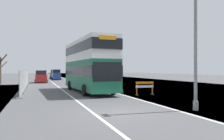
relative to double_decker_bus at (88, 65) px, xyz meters
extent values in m
cube|color=#4C4C4F|center=(-1.09, -11.03, -2.76)|extent=(140.00, 280.00, 0.10)
cube|color=#B2AFA8|center=(2.27, -11.03, -2.71)|extent=(0.24, 196.00, 0.01)
cube|color=silver|center=(-2.23, -11.03, -2.71)|extent=(0.16, 168.00, 0.01)
cube|color=#196042|center=(0.00, 0.01, -0.98)|extent=(3.16, 10.83, 2.75)
cube|color=white|center=(0.00, 0.01, 0.59)|extent=(3.16, 10.83, 0.40)
cube|color=white|center=(0.00, 0.01, 1.59)|extent=(3.13, 10.73, 1.59)
cube|color=black|center=(0.00, 0.01, -0.57)|extent=(3.19, 10.94, 0.88)
cube|color=black|center=(0.00, 0.01, 1.59)|extent=(3.18, 10.89, 0.88)
cube|color=black|center=(0.30, -5.36, -0.64)|extent=(2.37, 0.19, 1.51)
cube|color=orange|center=(0.30, -5.36, 2.02)|extent=(1.42, 0.14, 0.32)
cube|color=#196042|center=(0.00, 0.01, -2.18)|extent=(3.19, 10.94, 0.36)
cylinder|color=black|center=(-1.10, -3.38, -2.21)|extent=(0.35, 1.02, 1.00)
cylinder|color=black|center=(1.47, -3.24, -2.21)|extent=(0.35, 1.02, 1.00)
cylinder|color=black|center=(-1.45, 2.88, -2.21)|extent=(0.35, 1.02, 1.00)
cylinder|color=black|center=(1.12, 3.02, -2.21)|extent=(0.35, 1.02, 1.00)
cylinder|color=gray|center=(3.28, -11.81, 1.25)|extent=(0.18, 0.18, 7.92)
cylinder|color=gray|center=(3.28, -11.81, -2.46)|extent=(0.29, 0.29, 0.50)
cube|color=orange|center=(3.98, -4.44, -1.62)|extent=(1.71, 0.11, 0.20)
cube|color=white|center=(3.98, -4.44, -1.94)|extent=(1.71, 0.11, 0.20)
cube|color=orange|center=(3.22, -4.46, -2.17)|extent=(0.07, 0.07, 1.08)
cube|color=black|center=(3.22, -4.46, -2.67)|extent=(0.15, 0.44, 0.08)
cube|color=orange|center=(4.75, -4.43, -2.17)|extent=(0.07, 0.07, 1.08)
cube|color=black|center=(4.75, -4.43, -2.67)|extent=(0.15, 0.44, 0.08)
cube|color=#A8AAAD|center=(-6.19, -1.76, -1.62)|extent=(0.04, 3.26, 2.07)
cube|color=#A8AAAD|center=(-6.19, 1.64, -1.62)|extent=(0.04, 3.26, 2.07)
cube|color=#A8AAAD|center=(-6.19, 5.04, -1.62)|extent=(0.04, 3.26, 2.07)
cube|color=#A8AAAD|center=(-6.19, 8.44, -1.62)|extent=(0.04, 3.26, 2.07)
cube|color=#A8AAAD|center=(-6.19, 11.84, -1.62)|extent=(0.04, 3.26, 2.07)
cube|color=#A8AAAD|center=(-6.19, 15.24, -1.62)|extent=(0.04, 3.26, 2.07)
cylinder|color=#939699|center=(-6.19, -3.46, -1.62)|extent=(0.06, 0.06, 2.17)
cube|color=gray|center=(-6.19, -3.46, -2.65)|extent=(0.44, 0.20, 0.12)
cylinder|color=#939699|center=(-6.19, -0.06, -1.62)|extent=(0.06, 0.06, 2.17)
cube|color=gray|center=(-6.19, -0.06, -2.65)|extent=(0.44, 0.20, 0.12)
cylinder|color=#939699|center=(-6.19, 3.34, -1.62)|extent=(0.06, 0.06, 2.17)
cube|color=gray|center=(-6.19, 3.34, -2.65)|extent=(0.44, 0.20, 0.12)
cylinder|color=#939699|center=(-6.19, 6.74, -1.62)|extent=(0.06, 0.06, 2.17)
cube|color=gray|center=(-6.19, 6.74, -2.65)|extent=(0.44, 0.20, 0.12)
cylinder|color=#939699|center=(-6.19, 10.14, -1.62)|extent=(0.06, 0.06, 2.17)
cube|color=gray|center=(-6.19, 10.14, -2.65)|extent=(0.44, 0.20, 0.12)
cylinder|color=#939699|center=(-6.19, 13.54, -1.62)|extent=(0.06, 0.06, 2.17)
cube|color=gray|center=(-6.19, 13.54, -2.65)|extent=(0.44, 0.20, 0.12)
cylinder|color=#939699|center=(-6.19, 16.94, -1.62)|extent=(0.06, 0.06, 2.17)
cube|color=gray|center=(-6.19, 16.94, -2.65)|extent=(0.44, 0.20, 0.12)
cube|color=maroon|center=(-4.14, 18.40, -1.92)|extent=(1.86, 4.13, 1.22)
cube|color=black|center=(-4.14, 18.40, -0.95)|extent=(1.72, 2.27, 0.70)
cylinder|color=black|center=(-3.21, 19.68, -2.41)|extent=(0.20, 0.60, 0.60)
cylinder|color=black|center=(-5.08, 19.68, -2.41)|extent=(0.20, 0.60, 0.60)
cylinder|color=black|center=(-3.21, 17.12, -2.41)|extent=(0.20, 0.60, 0.60)
cylinder|color=black|center=(-5.08, 17.12, -2.41)|extent=(0.20, 0.60, 0.60)
cube|color=navy|center=(-0.74, 28.36, -1.85)|extent=(1.71, 4.21, 1.36)
cube|color=black|center=(-0.74, 28.36, -0.80)|extent=(1.58, 2.32, 0.74)
cylinder|color=black|center=(0.11, 29.67, -2.41)|extent=(0.20, 0.60, 0.60)
cylinder|color=black|center=(-1.60, 29.67, -2.41)|extent=(0.20, 0.60, 0.60)
cylinder|color=black|center=(0.11, 27.06, -2.41)|extent=(0.20, 0.60, 0.60)
cylinder|color=black|center=(-1.60, 27.06, -2.41)|extent=(0.20, 0.60, 0.60)
cube|color=black|center=(-0.62, 35.65, -1.86)|extent=(1.73, 4.20, 1.34)
cube|color=black|center=(-0.62, 35.65, -0.82)|extent=(1.59, 2.31, 0.73)
cylinder|color=black|center=(0.25, 36.95, -2.41)|extent=(0.20, 0.60, 0.60)
cylinder|color=black|center=(-1.49, 36.95, -2.41)|extent=(0.20, 0.60, 0.60)
cylinder|color=black|center=(0.25, 34.35, -2.41)|extent=(0.20, 0.60, 0.60)
cylinder|color=black|center=(-1.49, 34.35, -2.41)|extent=(0.20, 0.60, 0.60)
cylinder|color=#4C3D2D|center=(-10.27, 16.48, -0.61)|extent=(0.42, 0.42, 4.20)
cylinder|color=#4C3D2D|center=(-9.77, 16.39, 1.29)|extent=(1.18, 0.39, 1.40)
cylinder|color=#4C3D2D|center=(-9.88, 17.22, 0.29)|extent=(1.03, 1.69, 1.30)
cylinder|color=#4C3D2D|center=(-10.13, 16.05, 0.90)|extent=(0.49, 1.02, 0.92)
camera|label=1|loc=(-5.01, -21.82, -0.49)|focal=35.65mm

